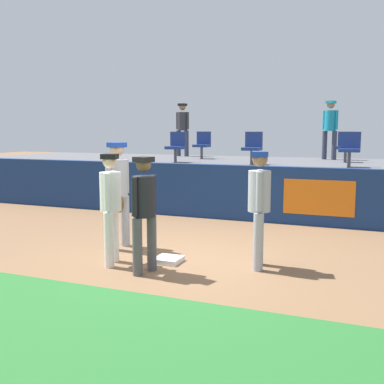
{
  "coord_description": "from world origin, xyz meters",
  "views": [
    {
      "loc": [
        2.93,
        -6.46,
        2.07
      ],
      "look_at": [
        -0.06,
        0.95,
        1.0
      ],
      "focal_mm": 42.98,
      "sensor_mm": 36.0,
      "label": 1
    }
  ],
  "objects_px": {
    "player_coach_visitor": "(118,187)",
    "seat_front_left": "(176,145)",
    "seat_back_right": "(346,145)",
    "seat_front_center": "(253,146)",
    "seat_back_left": "(202,143)",
    "seat_front_right": "(350,147)",
    "spectator_capped": "(182,126)",
    "player_runner_visitor": "(259,201)",
    "first_base": "(168,260)",
    "player_fielder_home": "(111,201)",
    "player_umpire": "(144,206)",
    "spectator_hooded": "(330,126)"
  },
  "relations": [
    {
      "from": "player_coach_visitor",
      "to": "seat_front_left",
      "type": "distance_m",
      "value": 4.87
    },
    {
      "from": "player_runner_visitor",
      "to": "seat_front_right",
      "type": "xyz_separation_m",
      "value": [
        0.98,
        4.99,
        0.65
      ]
    },
    {
      "from": "first_base",
      "to": "spectator_capped",
      "type": "xyz_separation_m",
      "value": [
        -3.2,
        8.05,
        2.19
      ]
    },
    {
      "from": "first_base",
      "to": "player_umpire",
      "type": "height_order",
      "value": "player_umpire"
    },
    {
      "from": "seat_front_left",
      "to": "player_umpire",
      "type": "bearing_deg",
      "value": -70.35
    },
    {
      "from": "player_fielder_home",
      "to": "seat_front_center",
      "type": "xyz_separation_m",
      "value": [
        0.75,
        5.65,
        0.68
      ]
    },
    {
      "from": "player_runner_visitor",
      "to": "spectator_capped",
      "type": "relative_size",
      "value": 1.0
    },
    {
      "from": "player_umpire",
      "to": "seat_front_center",
      "type": "bearing_deg",
      "value": -165.14
    },
    {
      "from": "player_coach_visitor",
      "to": "seat_front_right",
      "type": "xyz_separation_m",
      "value": [
        3.57,
        4.74,
        0.59
      ]
    },
    {
      "from": "player_coach_visitor",
      "to": "first_base",
      "type": "bearing_deg",
      "value": 82.82
    },
    {
      "from": "seat_back_right",
      "to": "spectator_capped",
      "type": "distance_m",
      "value": 5.48
    },
    {
      "from": "player_runner_visitor",
      "to": "seat_front_center",
      "type": "distance_m",
      "value": 5.22
    },
    {
      "from": "seat_back_left",
      "to": "seat_front_right",
      "type": "bearing_deg",
      "value": -22.0
    },
    {
      "from": "player_coach_visitor",
      "to": "seat_back_right",
      "type": "relative_size",
      "value": 2.22
    },
    {
      "from": "seat_front_right",
      "to": "seat_back_right",
      "type": "xyz_separation_m",
      "value": [
        -0.2,
        1.8,
        -0.0
      ]
    },
    {
      "from": "player_umpire",
      "to": "seat_back_right",
      "type": "bearing_deg",
      "value": 179.13
    },
    {
      "from": "player_fielder_home",
      "to": "player_umpire",
      "type": "distance_m",
      "value": 0.71
    },
    {
      "from": "player_coach_visitor",
      "to": "player_runner_visitor",
      "type": "bearing_deg",
      "value": 100.1
    },
    {
      "from": "player_umpire",
      "to": "spectator_capped",
      "type": "height_order",
      "value": "spectator_capped"
    },
    {
      "from": "player_runner_visitor",
      "to": "seat_front_right",
      "type": "bearing_deg",
      "value": 156.67
    },
    {
      "from": "player_runner_visitor",
      "to": "seat_front_left",
      "type": "xyz_separation_m",
      "value": [
        -3.57,
        4.99,
        0.65
      ]
    },
    {
      "from": "seat_front_left",
      "to": "spectator_capped",
      "type": "height_order",
      "value": "spectator_capped"
    },
    {
      "from": "player_umpire",
      "to": "spectator_hooded",
      "type": "height_order",
      "value": "spectator_hooded"
    },
    {
      "from": "seat_front_center",
      "to": "spectator_hooded",
      "type": "bearing_deg",
      "value": 59.29
    },
    {
      "from": "seat_back_right",
      "to": "spectator_hooded",
      "type": "distance_m",
      "value": 1.24
    },
    {
      "from": "seat_back_left",
      "to": "spectator_capped",
      "type": "bearing_deg",
      "value": 137.65
    },
    {
      "from": "player_umpire",
      "to": "first_base",
      "type": "bearing_deg",
      "value": -172.88
    },
    {
      "from": "seat_back_left",
      "to": "spectator_hooded",
      "type": "xyz_separation_m",
      "value": [
        3.72,
        0.98,
        0.54
      ]
    },
    {
      "from": "seat_back_right",
      "to": "seat_back_left",
      "type": "relative_size",
      "value": 1.0
    },
    {
      "from": "seat_back_left",
      "to": "player_fielder_home",
      "type": "bearing_deg",
      "value": -79.95
    },
    {
      "from": "player_runner_visitor",
      "to": "seat_front_right",
      "type": "distance_m",
      "value": 5.12
    },
    {
      "from": "first_base",
      "to": "player_fielder_home",
      "type": "xyz_separation_m",
      "value": [
        -0.77,
        -0.41,
        0.95
      ]
    },
    {
      "from": "player_coach_visitor",
      "to": "seat_back_left",
      "type": "height_order",
      "value": "seat_back_left"
    },
    {
      "from": "seat_back_right",
      "to": "spectator_hooded",
      "type": "height_order",
      "value": "spectator_hooded"
    },
    {
      "from": "player_umpire",
      "to": "spectator_capped",
      "type": "distance_m",
      "value": 9.29
    },
    {
      "from": "player_umpire",
      "to": "seat_front_right",
      "type": "bearing_deg",
      "value": 172.8
    },
    {
      "from": "player_coach_visitor",
      "to": "spectator_hooded",
      "type": "height_order",
      "value": "spectator_hooded"
    },
    {
      "from": "player_umpire",
      "to": "seat_front_right",
      "type": "relative_size",
      "value": 2.03
    },
    {
      "from": "first_base",
      "to": "spectator_hooded",
      "type": "bearing_deg",
      "value": 78.53
    },
    {
      "from": "seat_front_right",
      "to": "seat_back_left",
      "type": "bearing_deg",
      "value": 158.0
    },
    {
      "from": "first_base",
      "to": "player_umpire",
      "type": "xyz_separation_m",
      "value": [
        -0.09,
        -0.61,
        0.95
      ]
    },
    {
      "from": "seat_front_left",
      "to": "spectator_capped",
      "type": "bearing_deg",
      "value": 109.88
    },
    {
      "from": "player_fielder_home",
      "to": "seat_back_left",
      "type": "relative_size",
      "value": 2.05
    },
    {
      "from": "player_fielder_home",
      "to": "seat_front_right",
      "type": "xyz_separation_m",
      "value": [
        3.13,
        5.65,
        0.68
      ]
    },
    {
      "from": "player_umpire",
      "to": "seat_front_center",
      "type": "relative_size",
      "value": 2.03
    },
    {
      "from": "seat_front_right",
      "to": "seat_back_left",
      "type": "xyz_separation_m",
      "value": [
        -4.45,
        1.8,
        -0.0
      ]
    },
    {
      "from": "first_base",
      "to": "player_coach_visitor",
      "type": "xyz_separation_m",
      "value": [
        -1.21,
        0.51,
        1.04
      ]
    },
    {
      "from": "player_coach_visitor",
      "to": "seat_front_right",
      "type": "height_order",
      "value": "seat_front_right"
    },
    {
      "from": "seat_back_right",
      "to": "seat_front_center",
      "type": "bearing_deg",
      "value": -140.52
    },
    {
      "from": "seat_front_right",
      "to": "spectator_capped",
      "type": "bearing_deg",
      "value": 153.2
    }
  ]
}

